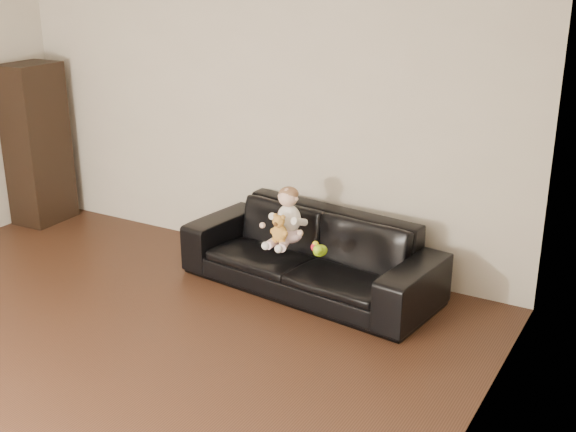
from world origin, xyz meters
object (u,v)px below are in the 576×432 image
Objects in this scene: toy_rattle at (315,247)px; toy_green at (320,251)px; sofa at (310,253)px; teddy_bear at (279,229)px; cabinet at (37,144)px; toy_blue_disc at (319,247)px; baby at (287,219)px.

toy_green is at bearing -39.51° from toy_rattle.
sofa is at bearing 132.63° from toy_green.
sofa is at bearing 38.70° from teddy_bear.
cabinet reaches higher than toy_blue_disc.
cabinet is at bearing 175.46° from toy_rattle.
cabinet reaches higher than sofa.
cabinet is at bearing -174.79° from sofa.
toy_blue_disc is (0.27, 0.02, -0.19)m from baby.
toy_rattle is 0.88× the size of toy_blue_disc.
baby is (2.97, -0.20, -0.19)m from cabinet.
teddy_bear is at bearing -175.74° from toy_green.
toy_green is at bearing -7.87° from cabinet.
cabinet is 3.48× the size of baby.
cabinet is 3.36m from toy_green.
baby is at bearing 162.15° from toy_green.
teddy_bear is 0.36m from toy_green.
baby reaches higher than toy_green.
cabinet is at bearing 165.03° from baby.
sofa is 3.16m from cabinet.
sofa is 24.47× the size of toy_blue_disc.
baby reaches higher than teddy_bear.
sofa is at bearing -4.09° from cabinet.
toy_green is 1.50× the size of toy_blue_disc.
teddy_bear is at bearing -111.10° from sofa.
cabinet is (-3.12, 0.09, 0.49)m from sofa.
toy_blue_disc is (0.13, -0.09, 0.10)m from sofa.
toy_green is (0.35, -0.11, -0.16)m from baby.
toy_green is at bearing -19.07° from teddy_bear.
toy_rattle is at bearing -81.16° from toy_blue_disc.
teddy_bear is 3.04× the size of toy_rattle.
toy_green is (3.33, -0.32, -0.35)m from cabinet.
cabinet is at bearing 176.84° from toy_blue_disc.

